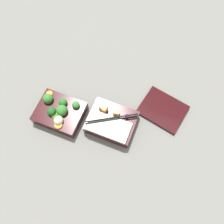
% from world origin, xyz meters
% --- Properties ---
extents(ground_plane, '(3.00, 3.00, 0.00)m').
position_xyz_m(ground_plane, '(0.00, 0.00, 0.00)').
color(ground_plane, slate).
extents(bento_tray_vegetable, '(0.18, 0.14, 0.08)m').
position_xyz_m(bento_tray_vegetable, '(-0.11, -0.02, 0.03)').
color(bento_tray_vegetable, black).
rests_on(bento_tray_vegetable, ground_plane).
extents(bento_tray_rice, '(0.18, 0.14, 0.08)m').
position_xyz_m(bento_tray_rice, '(0.09, 0.02, 0.03)').
color(bento_tray_rice, black).
rests_on(bento_tray_rice, ground_plane).
extents(bento_lid, '(0.20, 0.17, 0.01)m').
position_xyz_m(bento_lid, '(0.27, 0.15, 0.01)').
color(bento_lid, black).
rests_on(bento_lid, ground_plane).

